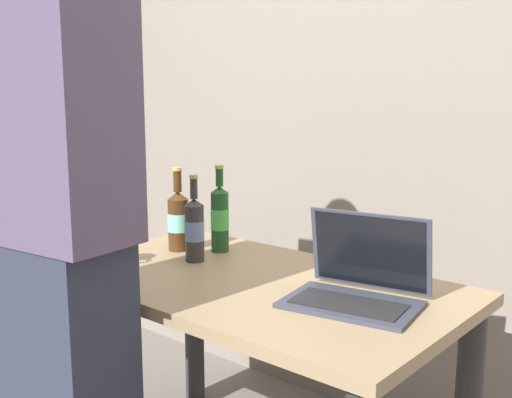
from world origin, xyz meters
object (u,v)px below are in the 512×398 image
person_figure (60,241)px  beer_bottle_green (178,219)px  beer_bottle_brown (220,217)px  laptop (358,282)px  beer_bottle_dark (194,228)px  coffee_mug (117,250)px

person_figure → beer_bottle_green: bearing=111.1°
beer_bottle_brown → person_figure: (0.12, -0.71, 0.07)m
laptop → beer_bottle_dark: (-0.63, -0.01, 0.06)m
laptop → beer_bottle_dark: size_ratio=1.33×
coffee_mug → laptop: bearing=13.1°
beer_bottle_brown → laptop: bearing=-12.3°
beer_bottle_brown → beer_bottle_dark: 0.15m
person_figure → beer_bottle_dark: bearing=99.4°
beer_bottle_green → person_figure: (0.24, -0.63, 0.08)m
beer_bottle_dark → beer_bottle_green: (-0.15, 0.06, -0.00)m
laptop → beer_bottle_green: bearing=175.7°
laptop → beer_bottle_green: beer_bottle_green is taller
laptop → beer_bottle_green: 0.78m
person_figure → coffee_mug: bearing=125.8°
person_figure → beer_bottle_brown: bearing=99.4°
laptop → beer_bottle_brown: size_ratio=1.26×
laptop → coffee_mug: 0.83m
beer_bottle_brown → person_figure: bearing=-80.6°
beer_bottle_brown → person_figure: 0.73m
beer_bottle_dark → coffee_mug: size_ratio=2.75×
beer_bottle_green → person_figure: 0.68m
beer_bottle_dark → coffee_mug: (-0.18, -0.18, -0.07)m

